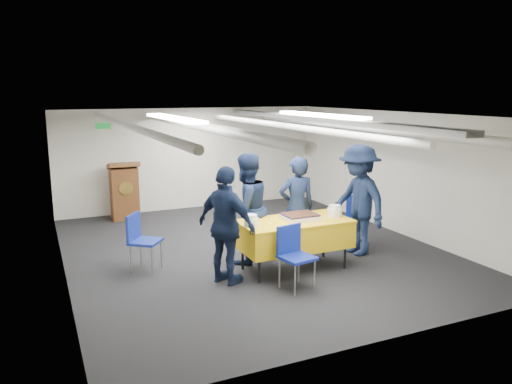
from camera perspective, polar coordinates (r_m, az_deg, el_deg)
ground at (r=8.62m, az=-0.51°, el=-6.61°), size 7.00×7.00×0.00m
room_shell at (r=8.65m, az=-1.05°, el=5.74°), size 6.00×7.00×2.30m
serving_table at (r=7.58m, az=4.39°, el=-4.77°), size 1.68×0.85×0.77m
sheet_cake at (r=7.57m, az=5.03°, el=-2.80°), size 0.53×0.41×0.09m
plate_stack_left at (r=7.15m, az=-0.55°, el=-3.32°), size 0.21×0.21×0.17m
plate_stack_right at (r=7.80m, az=8.97°, el=-2.18°), size 0.23×0.23×0.18m
podium at (r=10.88m, az=-14.82°, el=0.17°), size 0.62×0.53×1.25m
chair_near at (r=6.90m, az=4.29°, el=-6.67°), size 0.49×0.49×0.87m
chair_right at (r=8.91m, az=11.33°, el=-2.67°), size 0.59×0.59×0.87m
chair_left at (r=7.74m, az=-13.10°, el=-4.92°), size 0.59×0.59×0.87m
sailor_a at (r=8.10m, az=4.66°, el=-1.75°), size 0.65×0.48×1.66m
sailor_b at (r=7.80m, az=-1.16°, el=-1.90°), size 1.00×0.87×1.74m
sailor_c at (r=6.96m, az=-3.39°, el=-3.87°), size 0.83×1.06×1.67m
sailor_d at (r=8.37m, az=11.62°, el=-0.90°), size 0.76×1.23×1.83m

